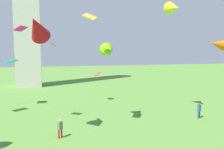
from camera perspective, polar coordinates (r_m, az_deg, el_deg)
name	(u,v)px	position (r m, az deg, el deg)	size (l,w,h in m)	color
person_1	(60,127)	(19.20, -13.17, -13.06)	(0.45, 0.46, 1.56)	red
person_2	(199,110)	(25.77, 21.41, -8.38)	(0.49, 0.44, 1.65)	#235693
kite_flying_0	(90,17)	(19.78, -5.70, 14.54)	(1.59, 1.67, 0.93)	gold
kite_flying_1	(218,44)	(23.71, 25.44, 7.01)	(1.61, 1.08, 1.23)	#E95F06
kite_flying_3	(12,61)	(31.08, -24.26, 3.14)	(1.39, 1.79, 0.59)	#12C8CD
kite_flying_4	(174,8)	(26.26, 15.53, 16.12)	(1.43, 2.18, 1.71)	yellow
kite_flying_5	(37,28)	(17.99, -18.63, 11.32)	(2.17, 2.90, 2.39)	#B30E19
kite_flying_7	(54,45)	(19.80, -14.73, 7.36)	(0.56, 0.86, 0.43)	#55B72B
kite_flying_8	(21,29)	(22.38, -22.40, 10.81)	(1.32, 1.33, 0.47)	#DC1998
kite_flying_9	(97,74)	(31.79, -3.76, 0.16)	(0.93, 1.32, 0.60)	#E5354E
kite_flying_11	(108,52)	(21.72, -0.97, 5.80)	(1.45, 2.26, 1.85)	#76E20F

